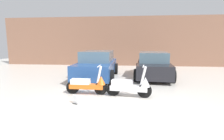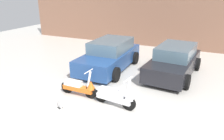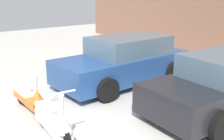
{
  "view_description": "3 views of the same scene",
  "coord_description": "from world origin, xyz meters",
  "px_view_note": "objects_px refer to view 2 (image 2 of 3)",
  "views": [
    {
      "loc": [
        0.48,
        -4.93,
        1.74
      ],
      "look_at": [
        -0.28,
        2.23,
        0.64
      ],
      "focal_mm": 28.0,
      "sensor_mm": 36.0,
      "label": 1
    },
    {
      "loc": [
        2.96,
        -5.03,
        3.55
      ],
      "look_at": [
        -0.19,
        1.82,
        0.74
      ],
      "focal_mm": 35.0,
      "sensor_mm": 36.0,
      "label": 2
    },
    {
      "loc": [
        4.73,
        -1.37,
        2.62
      ],
      "look_at": [
        0.04,
        2.34,
        0.91
      ],
      "focal_mm": 45.0,
      "sensor_mm": 36.0,
      "label": 3
    }
  ],
  "objects_px": {
    "car_rear_left": "(110,55)",
    "placard_near_left_scooter": "(60,105)",
    "car_rear_center": "(174,61)",
    "scooter_front_right": "(116,96)",
    "scooter_front_left": "(80,87)"
  },
  "relations": [
    {
      "from": "placard_near_left_scooter",
      "to": "car_rear_center",
      "type": "bearing_deg",
      "value": 58.23
    },
    {
      "from": "scooter_front_right",
      "to": "placard_near_left_scooter",
      "type": "xyz_separation_m",
      "value": [
        -1.59,
        -0.84,
        -0.26
      ]
    },
    {
      "from": "scooter_front_right",
      "to": "car_rear_left",
      "type": "xyz_separation_m",
      "value": [
        -1.71,
        3.14,
        0.28
      ]
    },
    {
      "from": "car_rear_center",
      "to": "placard_near_left_scooter",
      "type": "xyz_separation_m",
      "value": [
        -2.75,
        -4.43,
        -0.5
      ]
    },
    {
      "from": "car_rear_left",
      "to": "placard_near_left_scooter",
      "type": "distance_m",
      "value": 4.01
    },
    {
      "from": "scooter_front_left",
      "to": "car_rear_center",
      "type": "height_order",
      "value": "car_rear_center"
    },
    {
      "from": "scooter_front_right",
      "to": "car_rear_center",
      "type": "distance_m",
      "value": 3.79
    },
    {
      "from": "car_rear_left",
      "to": "scooter_front_right",
      "type": "bearing_deg",
      "value": 28.01
    },
    {
      "from": "car_rear_left",
      "to": "car_rear_center",
      "type": "xyz_separation_m",
      "value": [
        2.86,
        0.46,
        -0.03
      ]
    },
    {
      "from": "scooter_front_right",
      "to": "car_rear_center",
      "type": "bearing_deg",
      "value": 78.34
    },
    {
      "from": "scooter_front_right",
      "to": "placard_near_left_scooter",
      "type": "height_order",
      "value": "scooter_front_right"
    },
    {
      "from": "placard_near_left_scooter",
      "to": "car_rear_left",
      "type": "bearing_deg",
      "value": 91.72
    },
    {
      "from": "scooter_front_left",
      "to": "car_rear_left",
      "type": "height_order",
      "value": "car_rear_left"
    },
    {
      "from": "scooter_front_right",
      "to": "scooter_front_left",
      "type": "bearing_deg",
      "value": -179.69
    },
    {
      "from": "car_rear_center",
      "to": "scooter_front_left",
      "type": "bearing_deg",
      "value": -32.54
    }
  ]
}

